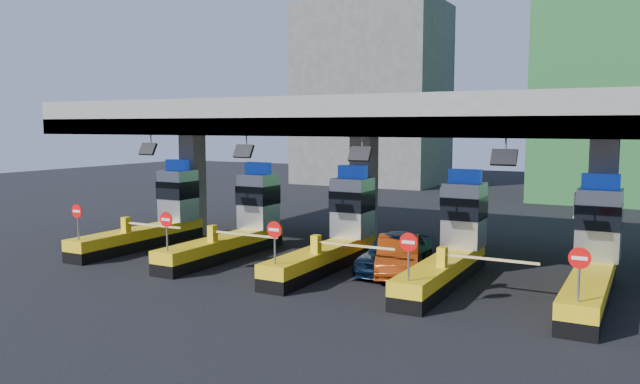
% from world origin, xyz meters
% --- Properties ---
extents(ground, '(120.00, 120.00, 0.00)m').
position_xyz_m(ground, '(0.00, 0.00, 0.00)').
color(ground, black).
rests_on(ground, ground).
extents(toll_canopy, '(28.00, 12.09, 7.00)m').
position_xyz_m(toll_canopy, '(0.00, 2.87, 6.13)').
color(toll_canopy, slate).
rests_on(toll_canopy, ground).
extents(toll_lane_far_left, '(4.43, 8.00, 4.16)m').
position_xyz_m(toll_lane_far_left, '(-10.00, 0.28, 1.40)').
color(toll_lane_far_left, black).
rests_on(toll_lane_far_left, ground).
extents(toll_lane_left, '(4.43, 8.00, 4.16)m').
position_xyz_m(toll_lane_left, '(-5.00, 0.28, 1.40)').
color(toll_lane_left, black).
rests_on(toll_lane_left, ground).
extents(toll_lane_center, '(4.43, 8.00, 4.16)m').
position_xyz_m(toll_lane_center, '(0.00, 0.28, 1.40)').
color(toll_lane_center, black).
rests_on(toll_lane_center, ground).
extents(toll_lane_right, '(4.43, 8.00, 4.16)m').
position_xyz_m(toll_lane_right, '(5.00, 0.28, 1.40)').
color(toll_lane_right, black).
rests_on(toll_lane_right, ground).
extents(toll_lane_far_right, '(4.43, 8.00, 4.16)m').
position_xyz_m(toll_lane_far_right, '(10.00, 0.28, 1.40)').
color(toll_lane_far_right, black).
rests_on(toll_lane_far_right, ground).
extents(bg_building_concrete, '(14.00, 10.00, 18.00)m').
position_xyz_m(bg_building_concrete, '(-14.00, 36.00, 9.00)').
color(bg_building_concrete, '#4C4C49').
rests_on(bg_building_concrete, ground).
extents(van, '(2.01, 4.88, 1.66)m').
position_xyz_m(van, '(2.65, 0.22, 0.83)').
color(van, black).
rests_on(van, ground).
extents(red_car, '(3.01, 4.84, 1.50)m').
position_xyz_m(red_car, '(2.88, -0.02, 0.75)').
color(red_car, '#8E2F0A').
rests_on(red_car, ground).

